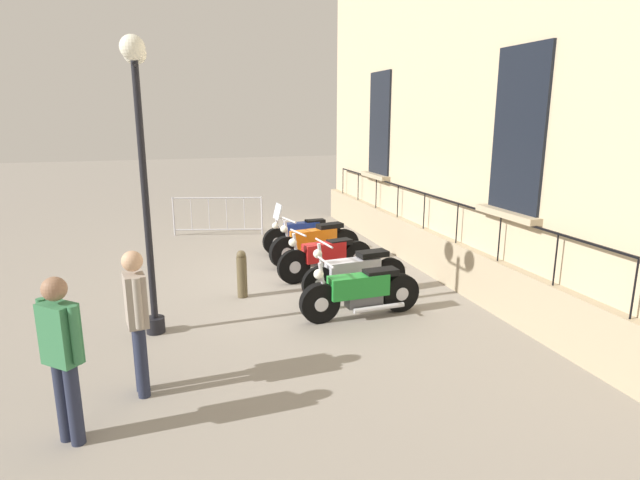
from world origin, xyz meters
TOP-DOWN VIEW (x-y plane):
  - ground_plane at (0.00, 0.00)m, footprint 60.00×60.00m
  - building_facade at (-2.74, -0.00)m, footprint 0.82×12.24m
  - motorcycle_blue at (-0.26, -2.04)m, footprint 1.98×0.54m
  - motorcycle_orange at (-0.28, -1.05)m, footprint 2.15×0.74m
  - motorcycle_red at (-0.20, -0.00)m, footprint 2.09×0.72m
  - motorcycle_silver at (-0.41, 1.11)m, footprint 2.06×0.71m
  - motorcycle_green at (-0.14, 2.11)m, footprint 2.08×0.67m
  - lamppost at (3.07, 1.81)m, footprint 0.32×1.02m
  - crowd_barrier at (1.46, -4.51)m, footprint 2.35×0.64m
  - bollard at (1.57, 0.62)m, footprint 0.18×0.18m
  - pedestrian_standing at (3.85, 4.40)m, footprint 0.41×0.41m
  - pedestrian_walking at (3.19, 3.62)m, footprint 0.28×0.52m

SIDE VIEW (x-z plane):
  - ground_plane at x=0.00m, z-range 0.00..0.00m
  - motorcycle_green at x=-0.14m, z-range -0.08..0.92m
  - motorcycle_silver at x=-0.41m, z-range -0.10..0.95m
  - motorcycle_blue at x=-0.26m, z-range -0.18..1.03m
  - bollard at x=1.57m, z-range 0.00..0.87m
  - motorcycle_red at x=-0.20m, z-range -0.07..0.95m
  - motorcycle_orange at x=-0.28m, z-range -0.08..0.98m
  - crowd_barrier at x=1.46m, z-range 0.04..1.09m
  - pedestrian_standing at x=3.85m, z-range 0.12..1.86m
  - pedestrian_walking at x=3.19m, z-range 0.12..1.87m
  - lamppost at x=3.07m, z-range 0.71..4.92m
  - building_facade at x=-2.74m, z-range -0.14..7.90m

